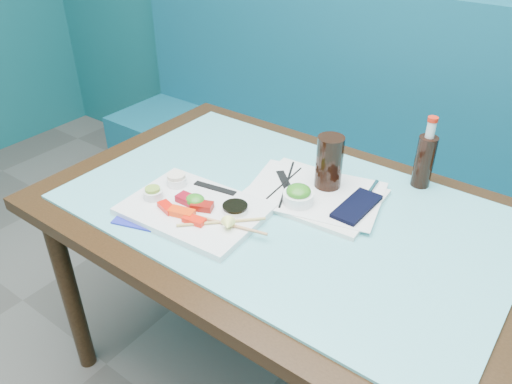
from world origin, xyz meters
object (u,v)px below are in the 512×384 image
Objects in this scene: booth_bench at (389,192)px; seaweed_bowl at (298,198)px; dining_table at (285,232)px; cola_bottle_body at (424,162)px; serving_tray at (314,195)px; blue_napkin at (144,214)px; sashimi_plate at (195,209)px; cola_glass at (329,162)px.

booth_bench reaches higher than seaweed_bowl.
cola_bottle_body is (0.26, 0.34, 0.17)m from dining_table.
booth_bench is 0.89m from dining_table.
dining_table is at bearing -127.24° from cola_bottle_body.
seaweed_bowl is (-0.01, -0.07, 0.02)m from serving_tray.
seaweed_bowl is 0.67× the size of blue_napkin.
blue_napkin is at bearing -137.66° from dining_table.
booth_bench is at bearing 89.08° from serving_tray.
cola_glass reaches higher than sashimi_plate.
seaweed_bowl is at bearing -101.42° from serving_tray.
seaweed_bowl is at bearing 41.70° from blue_napkin.
serving_tray is at bearing 68.02° from dining_table.
cola_bottle_body is (0.45, 0.52, 0.07)m from sashimi_plate.
dining_table is 8.71× the size of cola_glass.
cola_bottle_body is 1.24× the size of blue_napkin.
seaweed_bowl is (0.03, -0.82, 0.41)m from booth_bench.
dining_table is 16.15× the size of seaweed_bowl.
sashimi_plate is at bearing -137.35° from dining_table.
serving_tray is 2.82× the size of blue_napkin.
booth_bench is 34.61× the size of seaweed_bowl.
serving_tray is 2.27× the size of cola_glass.
cola_glass reaches higher than cola_bottle_body.
cola_glass is 1.00× the size of cola_bottle_body.
cola_glass reaches higher than seaweed_bowl.
cola_glass is at bearing 50.20° from sashimi_plate.
sashimi_plate is 0.69m from cola_bottle_body.
cola_bottle_body reaches higher than sashimi_plate.
cola_bottle_body is (0.22, 0.25, 0.07)m from serving_tray.
booth_bench is 18.72× the size of cola_bottle_body.
serving_tray is 0.10m from cola_glass.
booth_bench is 8.23× the size of serving_tray.
booth_bench reaches higher than serving_tray.
serving_tray is (0.04, 0.09, 0.10)m from dining_table.
seaweed_bowl is 0.54× the size of cola_bottle_body.
blue_napkin is at bearing -138.30° from seaweed_bowl.
dining_table is 3.84× the size of serving_tray.
sashimi_plate is 0.29m from seaweed_bowl.
blue_napkin is (-0.11, -0.09, -0.01)m from sashimi_plate.
sashimi_plate is 2.36× the size of cola_bottle_body.
sashimi_plate is 0.35m from serving_tray.
booth_bench is at bearing 91.95° from seaweed_bowl.
blue_napkin is at bearing -141.76° from sashimi_plate.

